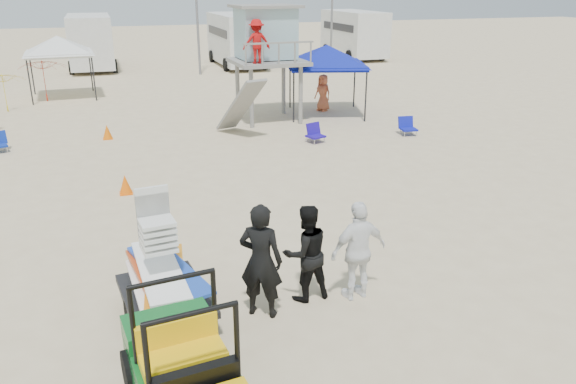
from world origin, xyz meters
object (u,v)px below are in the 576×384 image
object	(u,v)px
man_left	(261,261)
canopy_blue	(327,48)
surf_trailer	(162,276)
lifeguard_tower	(265,38)
utility_cart	(185,366)

from	to	relation	value
man_left	canopy_blue	world-z (taller)	canopy_blue
surf_trailer	lifeguard_tower	world-z (taller)	lifeguard_tower
canopy_blue	surf_trailer	bearing A→B (deg)	-121.46
surf_trailer	utility_cart	bearing A→B (deg)	-90.08
utility_cart	man_left	distance (m)	2.54
utility_cart	canopy_blue	world-z (taller)	canopy_blue
utility_cart	canopy_blue	distance (m)	17.72
canopy_blue	man_left	bearing A→B (deg)	-115.96
utility_cart	surf_trailer	distance (m)	2.33
man_left	canopy_blue	xyz separation A→B (m)	(6.62, 13.60, 1.69)
surf_trailer	canopy_blue	world-z (taller)	canopy_blue
lifeguard_tower	canopy_blue	size ratio (longest dim) A/B	1.16
man_left	lifeguard_tower	distance (m)	14.13
man_left	canopy_blue	bearing A→B (deg)	-83.75
utility_cart	surf_trailer	xyz separation A→B (m)	(0.00, 2.33, -0.01)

